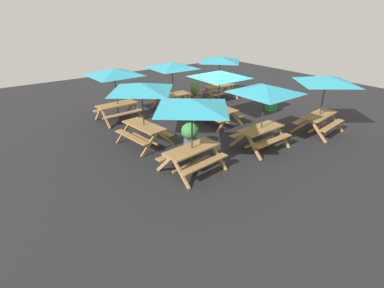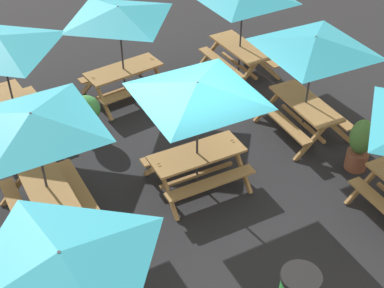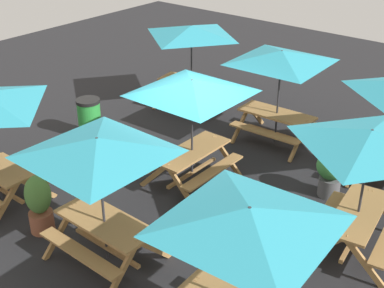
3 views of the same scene
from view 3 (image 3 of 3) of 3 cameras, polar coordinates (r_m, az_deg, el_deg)
ground_plane at (r=11.18m, az=0.69°, el=-4.76°), size 25.48×25.48×0.00m
picnic_table_0 at (r=10.52m, az=-0.00°, el=5.28°), size 2.83×2.83×2.34m
picnic_table_1 at (r=8.37m, az=-9.97°, el=-1.25°), size 2.83×2.83×2.34m
picnic_table_3 at (r=12.46m, az=9.46°, el=8.45°), size 2.83×2.83×2.34m
picnic_table_4 at (r=14.38m, az=-0.06°, el=11.35°), size 2.26×2.26×2.34m
picnic_table_5 at (r=6.69m, az=6.04°, el=-8.94°), size 2.82×2.82×2.34m
picnic_table_7 at (r=8.95m, az=18.42°, el=-0.34°), size 2.26×2.26×2.34m
trash_bin_green at (r=13.38m, az=-10.89°, el=2.76°), size 0.59×0.59×0.98m
potted_plant_0 at (r=11.03m, az=14.61°, el=-2.85°), size 0.60×0.60×0.98m
potted_plant_1 at (r=10.02m, az=-16.00°, el=-6.09°), size 0.47×0.47×1.15m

